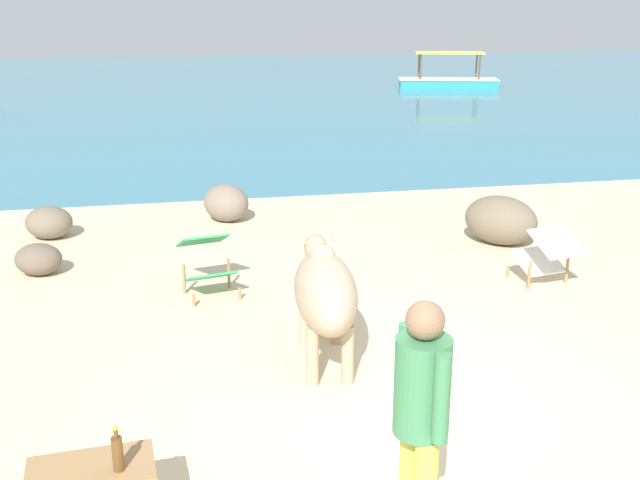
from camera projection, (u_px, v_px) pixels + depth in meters
The scene contains 13 objects.
sand_beach at pixel (410, 412), 6.13m from camera, with size 18.00×14.00×0.04m, color beige.
water_surface at pixel (220, 93), 26.68m from camera, with size 60.00×36.00×0.03m, color teal.
cow at pixel (325, 290), 6.75m from camera, with size 0.69×1.87×1.05m.
low_bench_table at pixel (92, 479), 4.59m from camera, with size 0.79×0.50×0.48m.
bottle at pixel (118, 453), 4.51m from camera, with size 0.07×0.07×0.30m.
deck_chair_near at pixel (207, 260), 8.47m from camera, with size 0.68×0.86×0.68m.
deck_chair_far at pixel (547, 253), 8.68m from camera, with size 0.66×0.85×0.68m.
person_standing at pixel (421, 411), 4.29m from camera, with size 0.32×0.50×1.62m.
shore_rock_large at pixel (38, 259), 9.07m from camera, with size 0.56×0.49×0.38m, color #6B5B4C.
shore_rock_medium at pixel (226, 203), 11.23m from camera, with size 0.72×0.60×0.55m, color gray.
shore_rock_small at pixel (501, 220), 10.18m from camera, with size 1.01×0.72×0.65m, color #756651.
shore_rock_flat at pixel (49, 222), 10.44m from camera, with size 0.65×0.59×0.45m, color #756651.
boat_teal at pixel (448, 80), 28.31m from camera, with size 3.84×2.02×1.29m.
Camera 1 is at (-1.77, -5.17, 3.23)m, focal length 42.43 mm.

